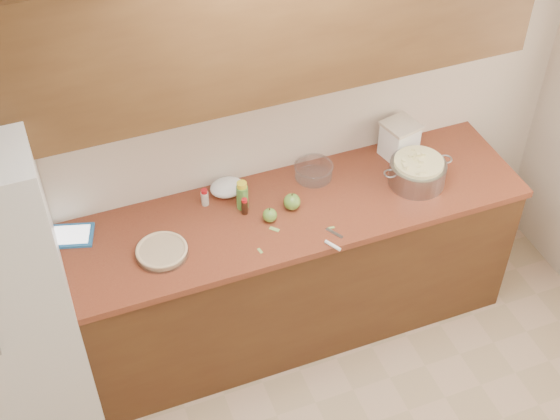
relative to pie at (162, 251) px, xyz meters
name	(u,v)px	position (x,y,z in m)	size (l,w,h in m)	color
room_shell	(427,402)	(0.63, -1.40, 0.36)	(3.60, 3.60, 3.60)	tan
counter_run	(278,272)	(0.63, 0.08, -0.48)	(2.64, 0.68, 0.92)	#4B2D15
upper_cabinets	(264,18)	(0.63, 0.23, 1.01)	(2.60, 0.34, 0.70)	#543619
pie	(162,251)	(0.00, 0.00, 0.00)	(0.26, 0.26, 0.04)	silver
colander	(417,172)	(1.40, 0.03, 0.05)	(0.40, 0.30, 0.15)	gray
flour_canister	(399,140)	(1.42, 0.27, 0.09)	(0.21, 0.21, 0.22)	white
tablet	(71,236)	(-0.39, 0.28, -0.01)	(0.26, 0.22, 0.02)	#2265A4
paring_knife	(333,244)	(0.80, -0.24, -0.01)	(0.11, 0.18, 0.02)	gray
lemon_bottle	(242,196)	(0.48, 0.18, 0.06)	(0.06, 0.06, 0.17)	#4C8C38
cinnamon_shaker	(205,197)	(0.30, 0.27, 0.02)	(0.04, 0.04, 0.10)	beige
vanilla_bottle	(245,206)	(0.47, 0.13, 0.02)	(0.03, 0.03, 0.10)	black
mixing_bowl	(314,170)	(0.91, 0.27, 0.02)	(0.21, 0.21, 0.08)	silver
paper_towel	(227,187)	(0.44, 0.31, 0.02)	(0.18, 0.15, 0.08)	white
apple_left	(270,215)	(0.57, 0.04, 0.02)	(0.07, 0.07, 0.09)	olive
apple_center	(292,202)	(0.71, 0.08, 0.02)	(0.09, 0.09, 0.10)	olive
peel_a	(274,229)	(0.57, -0.03, -0.02)	(0.05, 0.02, 0.00)	#88B156
peel_b	(260,251)	(0.45, -0.15, -0.02)	(0.04, 0.01, 0.00)	#88B156
peel_c	(332,228)	(0.84, -0.13, -0.02)	(0.03, 0.01, 0.00)	#88B156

